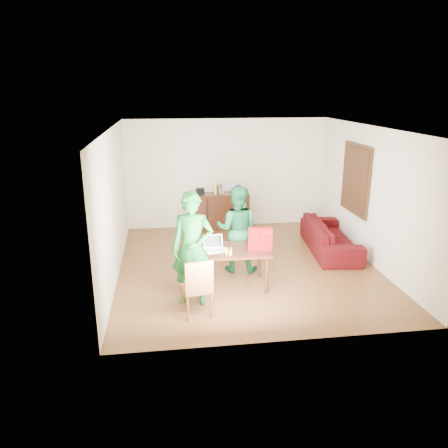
{
  "coord_description": "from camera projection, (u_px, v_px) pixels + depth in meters",
  "views": [
    {
      "loc": [
        -1.55,
        -7.94,
        3.39
      ],
      "look_at": [
        -0.55,
        -0.68,
        1.11
      ],
      "focal_mm": 35.0,
      "sensor_mm": 36.0,
      "label": 1
    }
  ],
  "objects": [
    {
      "name": "laptop",
      "position": [
        215.0,
        248.0,
        7.52
      ],
      "size": [
        0.37,
        0.28,
        0.24
      ],
      "rotation": [
        0.0,
        0.0,
        0.13
      ],
      "color": "white",
      "rests_on": "table"
    },
    {
      "name": "person_near",
      "position": [
        192.0,
        249.0,
        6.99
      ],
      "size": [
        0.76,
        0.58,
        1.87
      ],
      "primitive_type": "imported",
      "rotation": [
        0.0,
        0.0,
        -0.21
      ],
      "color": "#12511B",
      "rests_on": "ground"
    },
    {
      "name": "table",
      "position": [
        226.0,
        254.0,
        7.63
      ],
      "size": [
        1.52,
        0.88,
        0.71
      ],
      "rotation": [
        0.0,
        0.0,
        -0.02
      ],
      "color": "black",
      "rests_on": "ground"
    },
    {
      "name": "bananas",
      "position": [
        228.0,
        254.0,
        7.31
      ],
      "size": [
        0.18,
        0.14,
        0.06
      ],
      "primitive_type": null,
      "rotation": [
        0.0,
        0.0,
        0.21
      ],
      "color": "gold",
      "rests_on": "table"
    },
    {
      "name": "sofa",
      "position": [
        330.0,
        237.0,
        9.45
      ],
      "size": [
        1.08,
        2.27,
        0.64
      ],
      "primitive_type": "imported",
      "rotation": [
        0.0,
        0.0,
        1.47
      ],
      "color": "#380707",
      "rests_on": "ground"
    },
    {
      "name": "red_bag",
      "position": [
        260.0,
        240.0,
        7.6
      ],
      "size": [
        0.45,
        0.3,
        0.31
      ],
      "primitive_type": "cube",
      "rotation": [
        0.0,
        0.0,
        -0.15
      ],
      "color": "maroon",
      "rests_on": "table"
    },
    {
      "name": "bottle",
      "position": [
        230.0,
        251.0,
        7.28
      ],
      "size": [
        0.08,
        0.08,
        0.18
      ],
      "primitive_type": "cylinder",
      "rotation": [
        0.0,
        0.0,
        -0.31
      ],
      "color": "#5D2615",
      "rests_on": "table"
    },
    {
      "name": "chair",
      "position": [
        197.0,
        298.0,
        6.76
      ],
      "size": [
        0.5,
        0.48,
        0.96
      ],
      "rotation": [
        0.0,
        0.0,
        0.18
      ],
      "color": "brown",
      "rests_on": "ground"
    },
    {
      "name": "room",
      "position": [
        247.0,
        201.0,
        8.46
      ],
      "size": [
        5.2,
        5.7,
        2.9
      ],
      "color": "#472611",
      "rests_on": "ground"
    },
    {
      "name": "person_far",
      "position": [
        237.0,
        229.0,
        8.29
      ],
      "size": [
        0.96,
        0.84,
        1.67
      ],
      "primitive_type": "imported",
      "rotation": [
        0.0,
        0.0,
        2.84
      ],
      "color": "#125229",
      "rests_on": "ground"
    }
  ]
}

